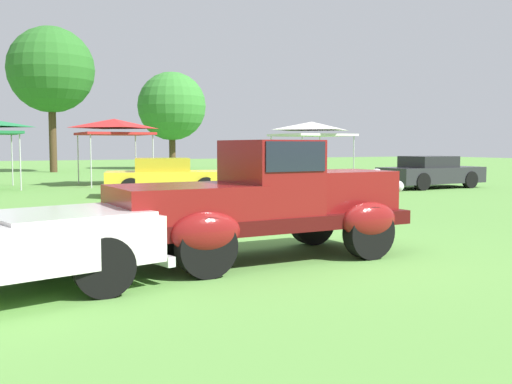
{
  "coord_description": "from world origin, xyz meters",
  "views": [
    {
      "loc": [
        -4.55,
        -7.38,
        1.63
      ],
      "look_at": [
        0.03,
        1.38,
        0.85
      ],
      "focal_mm": 41.67,
      "sensor_mm": 36.0,
      "label": 1
    }
  ],
  "objects_px": {
    "feature_pickup_truck": "(265,199)",
    "canopy_tent_center_field": "(114,126)",
    "show_car_charcoal": "(431,172)",
    "show_car_yellow": "(166,177)",
    "canopy_tent_right_field": "(312,128)"
  },
  "relations": [
    {
      "from": "show_car_charcoal",
      "to": "feature_pickup_truck",
      "type": "bearing_deg",
      "value": -142.39
    },
    {
      "from": "show_car_yellow",
      "to": "show_car_charcoal",
      "type": "height_order",
      "value": "same"
    },
    {
      "from": "feature_pickup_truck",
      "to": "canopy_tent_center_field",
      "type": "distance_m",
      "value": 17.04
    },
    {
      "from": "feature_pickup_truck",
      "to": "canopy_tent_right_field",
      "type": "height_order",
      "value": "canopy_tent_right_field"
    },
    {
      "from": "show_car_yellow",
      "to": "canopy_tent_right_field",
      "type": "height_order",
      "value": "canopy_tent_right_field"
    },
    {
      "from": "feature_pickup_truck",
      "to": "show_car_yellow",
      "type": "distance_m",
      "value": 11.03
    },
    {
      "from": "show_car_charcoal",
      "to": "canopy_tent_center_field",
      "type": "relative_size",
      "value": 1.53
    },
    {
      "from": "show_car_charcoal",
      "to": "canopy_tent_right_field",
      "type": "bearing_deg",
      "value": 103.05
    },
    {
      "from": "feature_pickup_truck",
      "to": "canopy_tent_right_field",
      "type": "relative_size",
      "value": 1.43
    },
    {
      "from": "show_car_yellow",
      "to": "canopy_tent_center_field",
      "type": "height_order",
      "value": "canopy_tent_center_field"
    },
    {
      "from": "show_car_yellow",
      "to": "canopy_tent_center_field",
      "type": "relative_size",
      "value": 1.52
    },
    {
      "from": "show_car_charcoal",
      "to": "canopy_tent_center_field",
      "type": "xyz_separation_m",
      "value": [
        -10.28,
        7.28,
        1.82
      ]
    },
    {
      "from": "show_car_charcoal",
      "to": "canopy_tent_center_field",
      "type": "distance_m",
      "value": 12.73
    },
    {
      "from": "show_car_charcoal",
      "to": "canopy_tent_right_field",
      "type": "height_order",
      "value": "canopy_tent_right_field"
    },
    {
      "from": "feature_pickup_truck",
      "to": "canopy_tent_center_field",
      "type": "bearing_deg",
      "value": 82.82
    }
  ]
}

